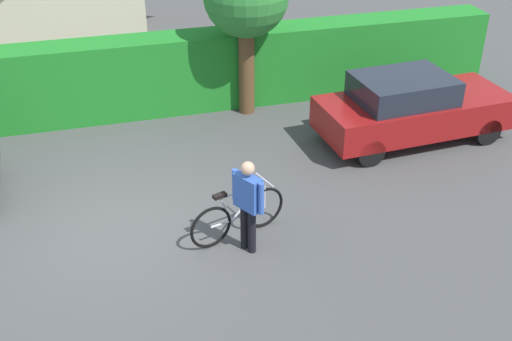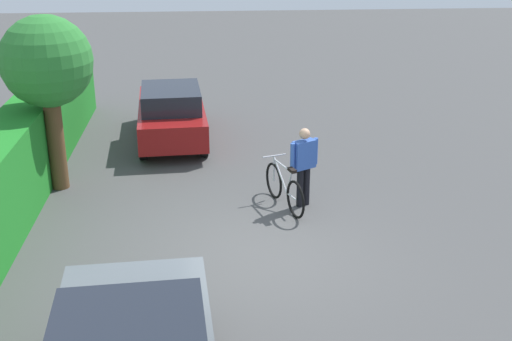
{
  "view_description": "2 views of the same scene",
  "coord_description": "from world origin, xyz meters",
  "px_view_note": "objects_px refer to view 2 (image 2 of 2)",
  "views": [
    {
      "loc": [
        -0.12,
        -8.76,
        6.19
      ],
      "look_at": [
        2.33,
        -0.0,
        0.82
      ],
      "focal_mm": 44.16,
      "sensor_mm": 36.0,
      "label": 1
    },
    {
      "loc": [
        -9.88,
        0.85,
        5.41
      ],
      "look_at": [
        0.79,
        0.01,
        1.21
      ],
      "focal_mm": 46.08,
      "sensor_mm": 36.0,
      "label": 2
    }
  ],
  "objects_px": {
    "parked_car_far": "(171,113)",
    "bicycle": "(284,188)",
    "tree_kerbside": "(47,65)",
    "person_rider": "(304,161)"
  },
  "relations": [
    {
      "from": "parked_car_far",
      "to": "bicycle",
      "type": "distance_m",
      "value": 4.89
    },
    {
      "from": "person_rider",
      "to": "tree_kerbside",
      "type": "bearing_deg",
      "value": 75.35
    },
    {
      "from": "bicycle",
      "to": "tree_kerbside",
      "type": "bearing_deg",
      "value": 73.46
    },
    {
      "from": "bicycle",
      "to": "tree_kerbside",
      "type": "distance_m",
      "value": 5.28
    },
    {
      "from": "person_rider",
      "to": "parked_car_far",
      "type": "bearing_deg",
      "value": 33.04
    },
    {
      "from": "tree_kerbside",
      "to": "person_rider",
      "type": "bearing_deg",
      "value": -104.65
    },
    {
      "from": "tree_kerbside",
      "to": "parked_car_far",
      "type": "bearing_deg",
      "value": -37.55
    },
    {
      "from": "parked_car_far",
      "to": "tree_kerbside",
      "type": "xyz_separation_m",
      "value": [
        -2.91,
        2.24,
        1.89
      ]
    },
    {
      "from": "parked_car_far",
      "to": "person_rider",
      "type": "relative_size",
      "value": 2.56
    },
    {
      "from": "person_rider",
      "to": "bicycle",
      "type": "bearing_deg",
      "value": 99.43
    }
  ]
}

